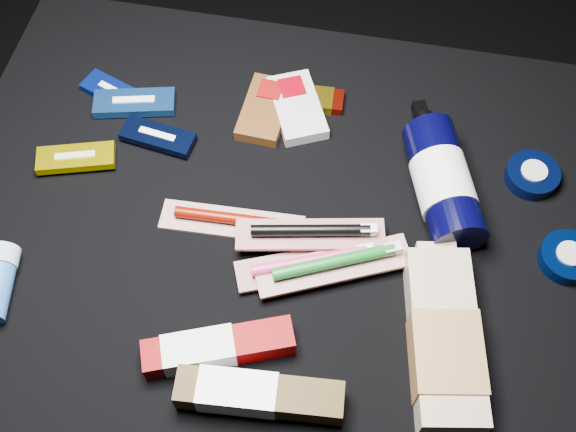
# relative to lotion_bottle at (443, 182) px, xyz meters

# --- Properties ---
(ground) EXTENTS (3.00, 3.00, 0.00)m
(ground) POSITION_rel_lotion_bottle_xyz_m (-0.22, -0.09, -0.44)
(ground) COLOR black
(ground) RESTS_ON ground
(cloth_table) EXTENTS (0.98, 0.78, 0.40)m
(cloth_table) POSITION_rel_lotion_bottle_xyz_m (-0.22, -0.09, -0.24)
(cloth_table) COLOR black
(cloth_table) RESTS_ON ground
(luna_bar_0) EXTENTS (0.12, 0.08, 0.01)m
(luna_bar_0) POSITION_rel_lotion_bottle_xyz_m (-0.52, 0.09, -0.03)
(luna_bar_0) COLOR #0A24A0
(luna_bar_0) RESTS_ON cloth_table
(luna_bar_1) EXTENTS (0.13, 0.07, 0.02)m
(luna_bar_1) POSITION_rel_lotion_bottle_xyz_m (-0.48, 0.08, -0.03)
(luna_bar_1) COLOR #1D51A0
(luna_bar_1) RESTS_ON cloth_table
(luna_bar_2) EXTENTS (0.12, 0.06, 0.01)m
(luna_bar_2) POSITION_rel_lotion_bottle_xyz_m (-0.43, 0.02, -0.03)
(luna_bar_2) COLOR black
(luna_bar_2) RESTS_ON cloth_table
(luna_bar_3) EXTENTS (0.12, 0.07, 0.01)m
(luna_bar_3) POSITION_rel_lotion_bottle_xyz_m (-0.53, -0.04, -0.02)
(luna_bar_3) COLOR #E3CC00
(luna_bar_3) RESTS_ON cloth_table
(clif_bar_0) EXTENTS (0.07, 0.13, 0.02)m
(clif_bar_0) POSITION_rel_lotion_bottle_xyz_m (-0.28, 0.11, -0.03)
(clif_bar_0) COLOR #522E11
(clif_bar_0) RESTS_ON cloth_table
(clif_bar_1) EXTENTS (0.12, 0.14, 0.02)m
(clif_bar_1) POSITION_rel_lotion_bottle_xyz_m (-0.23, 0.12, -0.03)
(clif_bar_1) COLOR silver
(clif_bar_1) RESTS_ON cloth_table
(power_bar) EXTENTS (0.14, 0.05, 0.02)m
(power_bar) POSITION_rel_lotion_bottle_xyz_m (-0.22, 0.14, -0.03)
(power_bar) COLOR maroon
(power_bar) RESTS_ON cloth_table
(lotion_bottle) EXTENTS (0.13, 0.25, 0.08)m
(lotion_bottle) POSITION_rel_lotion_bottle_xyz_m (0.00, 0.00, 0.00)
(lotion_bottle) COLOR black
(lotion_bottle) RESTS_ON cloth_table
(cream_tin_upper) EXTENTS (0.08, 0.08, 0.02)m
(cream_tin_upper) POSITION_rel_lotion_bottle_xyz_m (0.13, 0.06, -0.03)
(cream_tin_upper) COLOR black
(cream_tin_upper) RESTS_ON cloth_table
(cream_tin_lower) EXTENTS (0.08, 0.08, 0.02)m
(cream_tin_lower) POSITION_rel_lotion_bottle_xyz_m (0.18, -0.07, -0.03)
(cream_tin_lower) COLOR black
(cream_tin_lower) RESTS_ON cloth_table
(bodywash_bottle) EXTENTS (0.12, 0.25, 0.05)m
(bodywash_bottle) POSITION_rel_lotion_bottle_xyz_m (0.02, -0.23, -0.01)
(bodywash_bottle) COLOR tan
(bodywash_bottle) RESTS_ON cloth_table
(toothbrush_pack_0) EXTENTS (0.20, 0.06, 0.02)m
(toothbrush_pack_0) POSITION_rel_lotion_bottle_xyz_m (-0.28, -0.10, -0.03)
(toothbrush_pack_0) COLOR silver
(toothbrush_pack_0) RESTS_ON cloth_table
(toothbrush_pack_1) EXTENTS (0.20, 0.12, 0.02)m
(toothbrush_pack_1) POSITION_rel_lotion_bottle_xyz_m (-0.16, -0.15, -0.02)
(toothbrush_pack_1) COLOR #B3ADA6
(toothbrush_pack_1) RESTS_ON cloth_table
(toothbrush_pack_2) EXTENTS (0.21, 0.13, 0.02)m
(toothbrush_pack_2) POSITION_rel_lotion_bottle_xyz_m (-0.13, -0.15, -0.02)
(toothbrush_pack_2) COLOR silver
(toothbrush_pack_2) RESTS_ON cloth_table
(toothbrush_pack_3) EXTENTS (0.21, 0.09, 0.02)m
(toothbrush_pack_3) POSITION_rel_lotion_bottle_xyz_m (-0.17, -0.11, -0.01)
(toothbrush_pack_3) COLOR #B0ABA5
(toothbrush_pack_3) RESTS_ON cloth_table
(toothpaste_carton_red) EXTENTS (0.19, 0.11, 0.04)m
(toothpaste_carton_red) POSITION_rel_lotion_bottle_xyz_m (-0.26, -0.29, -0.02)
(toothpaste_carton_red) COLOR #740000
(toothpaste_carton_red) RESTS_ON cloth_table
(toothpaste_carton_green) EXTENTS (0.21, 0.06, 0.04)m
(toothpaste_carton_green) POSITION_rel_lotion_bottle_xyz_m (-0.20, -0.34, -0.01)
(toothpaste_carton_green) COLOR #3B290C
(toothpaste_carton_green) RESTS_ON cloth_table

